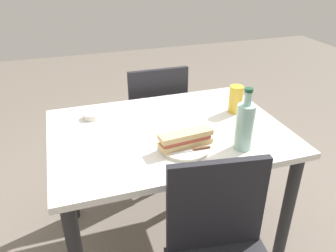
% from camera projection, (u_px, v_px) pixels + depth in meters
% --- Properties ---
extents(ground_plane, '(8.00, 8.00, 0.00)m').
position_uv_depth(ground_plane, '(168.00, 237.00, 2.00)').
color(ground_plane, '#6B6056').
extents(dining_table, '(1.14, 0.82, 0.73)m').
position_uv_depth(dining_table, '(168.00, 149.00, 1.71)').
color(dining_table, silver).
rests_on(dining_table, ground).
extents(chair_near, '(0.40, 0.40, 0.86)m').
position_uv_depth(chair_near, '(155.00, 116.00, 2.30)').
color(chair_near, black).
rests_on(chair_near, ground).
extents(plate_near, '(0.23, 0.23, 0.01)m').
position_uv_depth(plate_near, '(185.00, 147.00, 1.50)').
color(plate_near, silver).
rests_on(plate_near, dining_table).
extents(baguette_sandwich_near, '(0.25, 0.09, 0.07)m').
position_uv_depth(baguette_sandwich_near, '(186.00, 139.00, 1.48)').
color(baguette_sandwich_near, '#DBB77A').
rests_on(baguette_sandwich_near, plate_near).
extents(knife_near, '(0.18, 0.01, 0.01)m').
position_uv_depth(knife_near, '(193.00, 150.00, 1.46)').
color(knife_near, silver).
rests_on(knife_near, plate_near).
extents(water_bottle, '(0.08, 0.08, 0.28)m').
position_uv_depth(water_bottle, '(245.00, 126.00, 1.45)').
color(water_bottle, '#99C6B7').
rests_on(water_bottle, dining_table).
extents(beer_glass, '(0.07, 0.07, 0.15)m').
position_uv_depth(beer_glass, '(236.00, 99.00, 1.80)').
color(beer_glass, gold).
rests_on(beer_glass, dining_table).
extents(olive_bowl, '(0.09, 0.09, 0.03)m').
position_uv_depth(olive_bowl, '(91.00, 116.00, 1.76)').
color(olive_bowl, silver).
rests_on(olive_bowl, dining_table).
extents(paper_napkin, '(0.15, 0.15, 0.00)m').
position_uv_depth(paper_napkin, '(141.00, 112.00, 1.83)').
color(paper_napkin, white).
rests_on(paper_napkin, dining_table).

